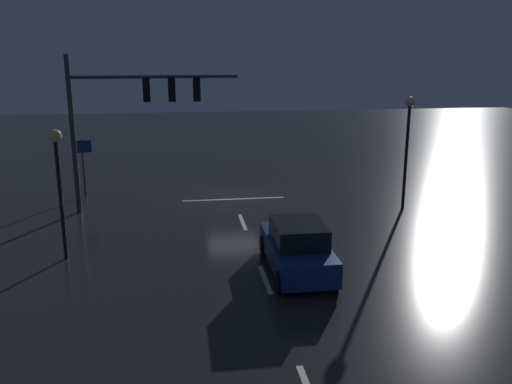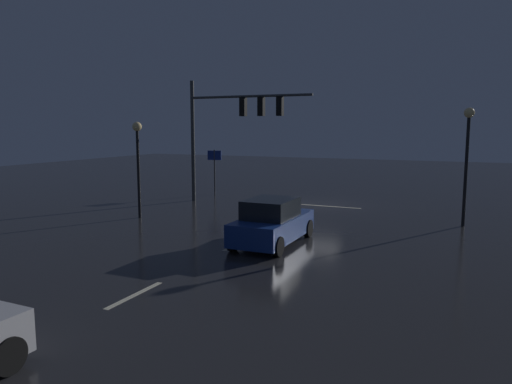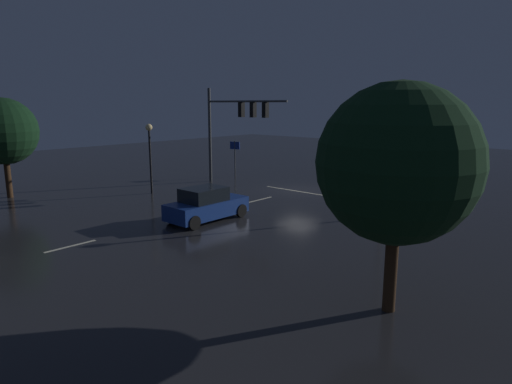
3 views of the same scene
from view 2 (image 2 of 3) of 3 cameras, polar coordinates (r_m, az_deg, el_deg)
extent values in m
plane|color=#232326|center=(27.09, 7.27, -1.50)|extent=(80.00, 80.00, 0.00)
cylinder|color=#383A3D|center=(28.34, -7.48, 5.94)|extent=(0.22, 0.22, 6.93)
cylinder|color=#383A3D|center=(26.66, -0.82, 11.26)|extent=(7.22, 0.14, 0.14)
cube|color=black|center=(26.79, -1.53, 10.02)|extent=(0.32, 0.36, 1.00)
sphere|color=black|center=(26.97, -1.35, 10.68)|extent=(0.20, 0.20, 0.20)
sphere|color=black|center=(26.96, -1.35, 10.01)|extent=(0.20, 0.20, 0.20)
sphere|color=#19F24C|center=(26.95, -1.35, 9.33)|extent=(0.20, 0.20, 0.20)
cube|color=black|center=(26.34, 0.63, 10.06)|extent=(0.32, 0.36, 1.00)
sphere|color=black|center=(26.53, 0.79, 10.74)|extent=(0.20, 0.20, 0.20)
sphere|color=black|center=(26.51, 0.79, 10.05)|extent=(0.20, 0.20, 0.20)
sphere|color=#19F24C|center=(26.50, 0.79, 9.35)|extent=(0.20, 0.20, 0.20)
cube|color=black|center=(25.92, 2.85, 10.09)|extent=(0.32, 0.36, 1.00)
sphere|color=black|center=(26.12, 3.01, 10.78)|extent=(0.20, 0.20, 0.20)
sphere|color=black|center=(26.10, 3.01, 10.07)|extent=(0.20, 0.20, 0.20)
sphere|color=#19F24C|center=(26.09, 3.00, 9.37)|extent=(0.20, 0.20, 0.20)
cube|color=beige|center=(23.35, 4.40, -2.93)|extent=(0.16, 2.20, 0.01)
cube|color=beige|center=(17.94, -2.14, -6.15)|extent=(0.16, 2.20, 0.01)
cube|color=beige|center=(13.06, -14.15, -11.72)|extent=(0.16, 2.20, 0.01)
cube|color=beige|center=(26.82, 7.10, -1.58)|extent=(5.00, 0.16, 0.01)
cube|color=navy|center=(17.88, 2.01, -4.17)|extent=(1.81, 4.31, 0.80)
cube|color=black|center=(17.56, 1.77, -1.93)|extent=(1.61, 2.10, 0.68)
cylinder|color=black|center=(19.70, 1.51, -3.90)|extent=(0.22, 0.68, 0.68)
cylinder|color=black|center=(19.12, 6.17, -4.29)|extent=(0.22, 0.68, 0.68)
cylinder|color=black|center=(16.86, -2.74, -5.88)|extent=(0.22, 0.68, 0.68)
cylinder|color=black|center=(16.19, 2.60, -6.45)|extent=(0.22, 0.68, 0.68)
sphere|color=#F9EFC6|center=(20.03, 2.60, -2.74)|extent=(0.20, 0.20, 0.20)
sphere|color=#F9EFC6|center=(19.60, 6.13, -3.01)|extent=(0.20, 0.20, 0.20)
cylinder|color=black|center=(9.86, -27.35, -16.82)|extent=(0.24, 0.69, 0.68)
sphere|color=#F9EFC6|center=(10.17, -25.74, -13.96)|extent=(0.20, 0.20, 0.20)
cylinder|color=black|center=(22.62, 23.58, 2.14)|extent=(0.14, 0.14, 4.72)
sphere|color=#F9D88C|center=(22.55, 23.92, 8.57)|extent=(0.44, 0.44, 0.44)
cylinder|color=black|center=(23.41, -13.73, 2.01)|extent=(0.14, 0.14, 4.14)
sphere|color=#F9D88C|center=(23.31, -13.90, 7.53)|extent=(0.44, 0.44, 0.44)
cylinder|color=#383A3D|center=(31.01, -4.92, 2.35)|extent=(0.09, 0.09, 2.86)
cube|color=navy|center=(30.93, -4.94, 4.35)|extent=(0.90, 0.22, 0.60)
camera|label=1|loc=(10.63, -67.52, 17.73)|focal=37.62mm
camera|label=3|loc=(9.83, 105.89, 6.88)|focal=30.93mm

